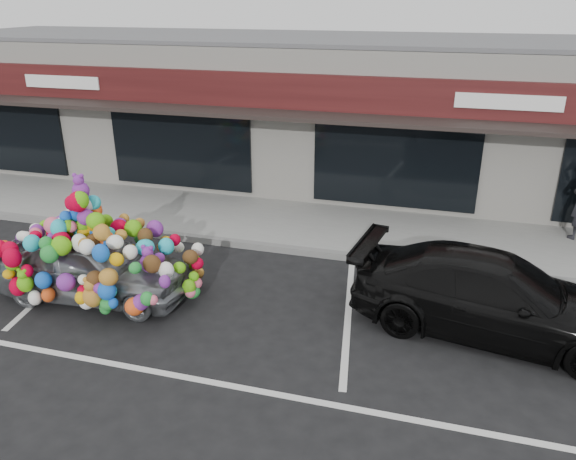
# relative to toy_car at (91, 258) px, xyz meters

# --- Properties ---
(ground) EXTENTS (90.00, 90.00, 0.00)m
(ground) POSITION_rel_toy_car_xyz_m (2.07, 0.43, -0.81)
(ground) COLOR black
(ground) RESTS_ON ground
(shop_building) EXTENTS (24.00, 7.20, 4.31)m
(shop_building) POSITION_rel_toy_car_xyz_m (2.07, 8.87, 1.36)
(shop_building) COLOR white
(shop_building) RESTS_ON ground
(sidewalk) EXTENTS (26.00, 3.00, 0.15)m
(sidewalk) POSITION_rel_toy_car_xyz_m (2.07, 4.43, -0.73)
(sidewalk) COLOR gray
(sidewalk) RESTS_ON ground
(kerb) EXTENTS (26.00, 0.18, 0.16)m
(kerb) POSITION_rel_toy_car_xyz_m (2.07, 2.93, -0.73)
(kerb) COLOR slate
(kerb) RESTS_ON ground
(parking_stripe_left) EXTENTS (0.73, 4.37, 0.01)m
(parking_stripe_left) POSITION_rel_toy_car_xyz_m (-1.13, 0.63, -0.80)
(parking_stripe_left) COLOR silver
(parking_stripe_left) RESTS_ON ground
(parking_stripe_mid) EXTENTS (0.73, 4.37, 0.01)m
(parking_stripe_mid) POSITION_rel_toy_car_xyz_m (4.87, 0.63, -0.80)
(parking_stripe_mid) COLOR silver
(parking_stripe_mid) RESTS_ON ground
(lane_line) EXTENTS (14.00, 0.12, 0.01)m
(lane_line) POSITION_rel_toy_car_xyz_m (4.07, -1.87, -0.80)
(lane_line) COLOR silver
(lane_line) RESTS_ON ground
(toy_car) EXTENTS (2.79, 4.17, 2.37)m
(toy_car) POSITION_rel_toy_car_xyz_m (0.00, 0.00, 0.00)
(toy_car) COLOR #93959C
(toy_car) RESTS_ON ground
(black_sedan) EXTENTS (2.64, 5.02, 1.39)m
(black_sedan) POSITION_rel_toy_car_xyz_m (7.31, 0.78, -0.11)
(black_sedan) COLOR black
(black_sedan) RESTS_ON ground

